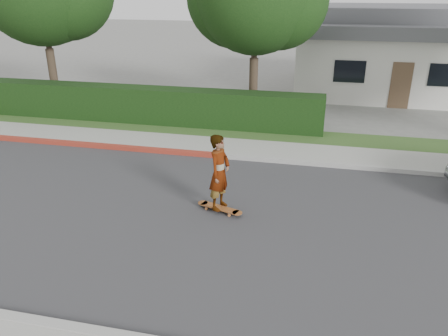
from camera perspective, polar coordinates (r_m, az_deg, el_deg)
The scene contains 11 objects.
ground at distance 11.29m, azimuth -11.26°, elevation -5.69°, with size 120.00×120.00×0.00m, color slate.
road at distance 11.29m, azimuth -11.26°, elevation -5.66°, with size 60.00×8.00×0.01m, color #2D2D30.
curb_near at distance 8.34m, azimuth -22.90°, elevation -18.22°, with size 60.00×0.20×0.15m, color #9E9E99.
curb_far at distance 14.74m, azimuth -5.07°, elevation 1.98°, with size 60.00×0.20×0.15m, color #9E9E99.
curb_red_section at distance 16.87m, azimuth -21.52°, elevation 3.18°, with size 12.00×0.21×0.15m, color maroon.
sidewalk_far at distance 15.55m, azimuth -4.08°, elevation 3.09°, with size 60.00×1.60×0.12m, color gray.
planting_strip at distance 17.01m, azimuth -2.56°, elevation 4.85°, with size 60.00×1.60×0.10m, color #2D4C1E.
hedge at distance 18.33m, azimuth -11.30°, elevation 8.04°, with size 15.00×1.00×1.50m, color black.
house at distance 25.48m, azimuth 21.59°, elevation 14.13°, with size 10.60×8.60×4.30m.
skateboard at distance 11.04m, azimuth -0.57°, elevation -5.25°, with size 1.28×0.64×0.12m.
skateboarder at distance 10.61m, azimuth -0.59°, elevation -0.58°, with size 0.70×0.46×1.92m, color white.
Camera 1 is at (4.25, -9.00, 5.32)m, focal length 35.00 mm.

